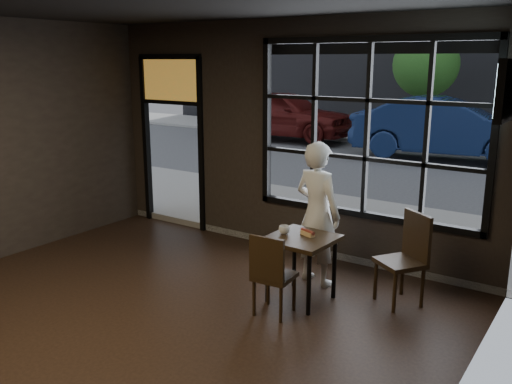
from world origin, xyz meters
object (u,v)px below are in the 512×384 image
Objects in this scene: navy_car at (446,128)px; cafe_table at (301,268)px; man at (317,214)px; chair_near at (274,273)px.

cafe_table is at bearing 176.42° from navy_car.
man reaches higher than cafe_table.
navy_car reaches higher than cafe_table.
chair_near is 10.20m from navy_car.
navy_car reaches higher than chair_near.
chair_near is (-0.07, -0.46, 0.08)m from cafe_table.
chair_near is 0.19× the size of navy_car.
cafe_table is 0.47m from chair_near.
man is (-0.03, 1.00, 0.42)m from chair_near.
man is (-0.10, 0.55, 0.49)m from cafe_table.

